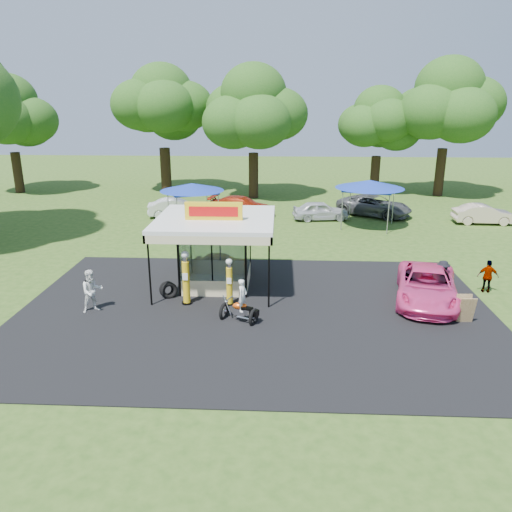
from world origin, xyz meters
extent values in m
plane|color=#2C4C17|center=(0.00, 0.00, 0.00)|extent=(120.00, 120.00, 0.00)
cube|color=black|center=(0.00, 2.00, 0.02)|extent=(20.00, 14.00, 0.04)
cube|color=white|center=(-2.00, 5.00, 0.03)|extent=(3.00, 3.00, 0.06)
cube|color=white|center=(-2.00, 5.00, 3.29)|extent=(5.40, 5.40, 0.18)
cube|color=gold|center=(-2.00, 4.50, 3.78)|extent=(2.60, 0.25, 0.80)
cube|color=red|center=(-2.00, 4.37, 3.78)|extent=(2.21, 0.02, 0.45)
cylinder|color=black|center=(-4.55, 2.45, 1.60)|extent=(0.08, 0.08, 3.20)
cylinder|color=black|center=(0.55, 2.45, 1.60)|extent=(0.08, 0.08, 3.20)
cylinder|color=black|center=(-3.03, 2.67, 0.05)|extent=(0.46, 0.46, 0.10)
cylinder|color=gold|center=(-3.03, 2.67, 1.04)|extent=(0.31, 0.31, 1.87)
cylinder|color=silver|center=(-3.03, 2.67, 2.08)|extent=(0.21, 0.21, 0.21)
sphere|color=white|center=(-3.03, 2.67, 2.28)|extent=(0.33, 0.33, 0.33)
cube|color=white|center=(-3.03, 2.48, 1.35)|extent=(0.23, 0.02, 0.31)
cylinder|color=black|center=(-1.16, 2.69, 0.05)|extent=(0.40, 0.40, 0.09)
cylinder|color=gold|center=(-1.16, 2.69, 0.91)|extent=(0.27, 0.27, 1.63)
cylinder|color=silver|center=(-1.16, 2.69, 1.82)|extent=(0.18, 0.18, 0.18)
sphere|color=white|center=(-1.16, 2.69, 2.00)|extent=(0.29, 0.29, 0.29)
cube|color=white|center=(-1.16, 2.53, 1.18)|extent=(0.20, 0.02, 0.27)
torus|color=black|center=(-1.24, 1.29, 0.30)|extent=(0.42, 0.75, 0.75)
torus|color=black|center=(-0.01, 0.78, 0.30)|extent=(0.42, 0.75, 0.75)
cube|color=silver|center=(-0.58, 1.02, 0.45)|extent=(0.55, 0.42, 0.27)
ellipsoid|color=#E14F0F|center=(-0.58, 1.02, 0.70)|extent=(0.57, 0.32, 0.27)
cube|color=black|center=(-0.30, 0.90, 0.64)|extent=(0.54, 0.40, 0.09)
cube|color=black|center=(0.02, 0.77, 0.49)|extent=(0.40, 0.40, 0.25)
cylinder|color=silver|center=(-1.12, 1.24, 0.62)|extent=(0.38, 0.20, 0.80)
cylinder|color=silver|center=(-1.00, 1.19, 0.94)|extent=(0.25, 0.51, 0.04)
sphere|color=silver|center=(-1.14, 1.25, 0.76)|extent=(0.14, 0.14, 0.14)
imported|color=white|center=(-0.46, 0.97, 1.16)|extent=(0.48, 0.57, 1.34)
torus|color=black|center=(-3.94, 3.29, 0.38)|extent=(0.82, 0.64, 0.77)
torus|color=black|center=(-4.07, 3.45, 0.38)|extent=(0.83, 0.71, 0.77)
cube|color=#593819|center=(8.45, 1.25, 0.57)|extent=(0.64, 0.31, 1.13)
cube|color=#593819|center=(8.45, 1.52, 0.57)|extent=(0.64, 0.31, 1.13)
imported|color=gold|center=(-2.00, 7.20, 0.48)|extent=(2.82, 1.13, 0.96)
imported|color=#F74391|center=(7.48, 3.47, 0.76)|extent=(3.69, 5.87, 1.51)
imported|color=white|center=(-6.84, 1.74, 0.92)|extent=(1.14, 1.08, 1.85)
imported|color=black|center=(8.39, 4.35, 0.82)|extent=(1.08, 0.64, 1.64)
imported|color=gray|center=(10.61, 4.75, 0.78)|extent=(0.97, 0.56, 1.56)
imported|color=silver|center=(-6.83, 19.27, 0.70)|extent=(4.48, 2.27, 1.41)
imported|color=#A7260C|center=(-1.93, 19.95, 0.72)|extent=(5.30, 3.04, 1.45)
imported|color=silver|center=(3.97, 18.78, 0.69)|extent=(4.26, 2.19, 1.39)
imported|color=#535355|center=(8.16, 20.36, 0.77)|extent=(6.08, 5.16, 1.55)
imported|color=beige|center=(15.51, 18.18, 0.69)|extent=(4.24, 1.58, 1.39)
cylinder|color=gray|center=(-6.48, 17.70, 1.22)|extent=(0.06, 0.06, 2.43)
cylinder|color=gray|center=(-3.64, 17.70, 1.22)|extent=(0.06, 0.06, 2.43)
cylinder|color=gray|center=(-6.48, 14.86, 1.22)|extent=(0.06, 0.06, 2.43)
cylinder|color=gray|center=(-3.64, 14.86, 1.22)|extent=(0.06, 0.06, 2.43)
cube|color=#1834A2|center=(-5.06, 16.28, 2.49)|extent=(3.04, 3.04, 0.12)
cone|color=#1834A2|center=(-5.06, 16.28, 2.81)|extent=(4.38, 4.38, 0.51)
cylinder|color=gray|center=(5.55, 18.42, 1.30)|extent=(0.07, 0.07, 2.60)
cylinder|color=gray|center=(8.61, 18.42, 1.30)|extent=(0.07, 0.07, 2.60)
cylinder|color=gray|center=(5.55, 15.37, 1.30)|extent=(0.07, 0.07, 2.60)
cylinder|color=gray|center=(8.61, 15.37, 1.30)|extent=(0.07, 0.07, 2.60)
cube|color=#1834A2|center=(7.08, 16.89, 2.67)|extent=(3.26, 3.26, 0.13)
cone|color=#1834A2|center=(7.08, 16.89, 3.01)|extent=(4.69, 4.69, 0.54)
cylinder|color=black|center=(-23.76, 28.61, 1.88)|extent=(0.85, 0.85, 3.76)
ellipsoid|color=#1C4F16|center=(-23.76, 28.61, 6.72)|extent=(8.88, 8.88, 7.61)
cylinder|color=black|center=(-9.89, 29.63, 2.06)|extent=(0.98, 0.98, 4.12)
ellipsoid|color=#1C4F16|center=(-9.89, 29.63, 7.31)|extent=(9.57, 9.57, 8.20)
cylinder|color=black|center=(-1.42, 27.11, 1.99)|extent=(0.85, 0.85, 3.98)
ellipsoid|color=#1C4F16|center=(-1.42, 27.11, 7.16)|extent=(9.55, 9.55, 8.19)
cylinder|color=black|center=(9.86, 30.11, 1.71)|extent=(0.85, 0.85, 3.42)
ellipsoid|color=#1C4F16|center=(9.86, 30.11, 6.08)|extent=(7.98, 7.98, 6.84)
cylinder|color=black|center=(15.48, 28.93, 2.13)|extent=(0.85, 0.85, 4.27)
ellipsoid|color=#1C4F16|center=(15.48, 28.93, 7.58)|extent=(9.95, 9.95, 8.53)
camera|label=1|loc=(0.97, -17.34, 8.67)|focal=35.00mm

